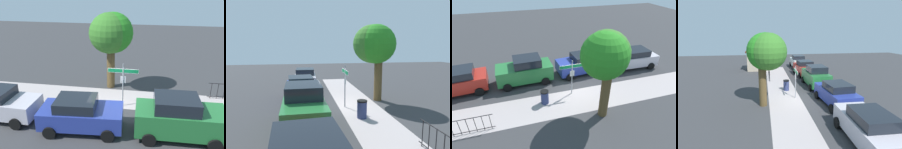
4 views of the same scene
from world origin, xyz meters
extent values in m
plane|color=#38383A|center=(0.00, 0.00, 0.00)|extent=(60.00, 60.00, 0.00)
cube|color=#B0A3A2|center=(2.00, 1.30, 0.00)|extent=(24.00, 2.60, 0.00)
cylinder|color=#9EA0A5|center=(0.54, 0.40, 1.35)|extent=(0.07, 0.07, 2.69)
cube|color=#0F723D|center=(0.54, 0.40, 2.27)|extent=(1.77, 0.02, 0.22)
cube|color=white|center=(0.54, 0.40, 2.27)|extent=(1.80, 0.02, 0.25)
cube|color=silver|center=(0.54, 0.42, 1.72)|extent=(0.32, 0.02, 0.42)
cylinder|color=brown|center=(-0.62, 3.03, 1.62)|extent=(0.55, 0.55, 3.24)
sphere|color=#377827|center=(-0.64, 2.55, 3.98)|extent=(2.63, 2.63, 2.63)
sphere|color=#2A7234|center=(-0.70, 2.69, 4.04)|extent=(2.15, 2.15, 2.15)
sphere|color=#288420|center=(-0.44, 2.75, 3.97)|extent=(2.66, 2.66, 2.66)
cylinder|color=black|center=(-4.49, -1.11, 0.32)|extent=(0.64, 0.23, 0.64)
cylinder|color=black|center=(-4.53, -2.94, 0.32)|extent=(0.64, 0.23, 0.64)
cube|color=navy|center=(-1.20, -2.33, 0.77)|extent=(4.24, 2.17, 0.89)
cube|color=black|center=(-1.45, -2.35, 1.47)|extent=(2.09, 1.78, 0.51)
cylinder|color=black|center=(0.12, -1.30, 0.32)|extent=(0.65, 0.27, 0.64)
cylinder|color=black|center=(0.26, -3.16, 0.32)|extent=(0.65, 0.27, 0.64)
cylinder|color=black|center=(-2.66, -1.51, 0.32)|extent=(0.65, 0.27, 0.64)
cylinder|color=black|center=(-2.52, -3.37, 0.32)|extent=(0.65, 0.27, 0.64)
cube|color=#247034|center=(3.60, -2.17, 0.90)|extent=(4.29, 1.96, 1.16)
cube|color=black|center=(3.35, -2.18, 1.79)|extent=(2.08, 1.68, 0.62)
cylinder|color=black|center=(5.02, -1.21, 0.32)|extent=(0.65, 0.24, 0.64)
cylinder|color=black|center=(5.07, -3.06, 0.32)|extent=(0.65, 0.24, 0.64)
cylinder|color=black|center=(2.13, -1.28, 0.32)|extent=(0.65, 0.24, 0.64)
cylinder|color=black|center=(2.18, -3.14, 0.32)|extent=(0.65, 0.24, 0.64)
cylinder|color=black|center=(6.03, 2.30, 0.53)|extent=(0.03, 0.03, 1.05)
cylinder|color=black|center=(6.43, 2.30, 0.53)|extent=(0.03, 0.03, 1.05)
cylinder|color=black|center=(6.83, 2.30, 0.53)|extent=(0.03, 0.03, 1.05)
cylinder|color=navy|center=(2.63, 0.90, 0.45)|extent=(0.52, 0.52, 0.90)
cylinder|color=black|center=(2.63, 0.90, 0.94)|extent=(0.55, 0.55, 0.08)
camera|label=1|loc=(1.95, -12.07, 7.01)|focal=37.34mm
camera|label=2|loc=(12.70, -2.18, 3.90)|focal=32.36mm
camera|label=3|loc=(4.19, 10.69, 8.14)|focal=29.41mm
camera|label=4|loc=(-13.24, 2.90, 5.32)|focal=28.82mm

